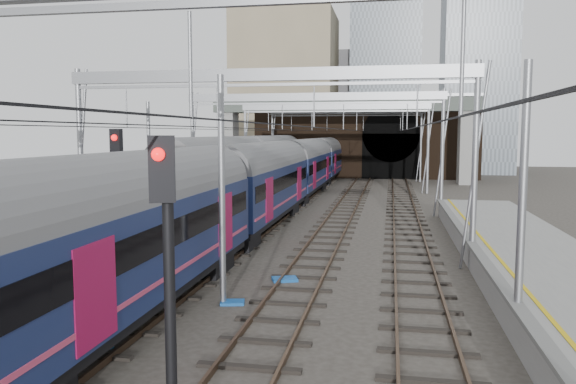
% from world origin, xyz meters
% --- Properties ---
extents(ground, '(160.00, 160.00, 0.00)m').
position_xyz_m(ground, '(0.00, 0.00, 0.00)').
color(ground, '#38332D').
rests_on(ground, ground).
extents(tracks, '(14.40, 80.00, 0.22)m').
position_xyz_m(tracks, '(0.00, 15.00, 0.02)').
color(tracks, '#4C3828').
rests_on(tracks, ground).
extents(overhead_line, '(16.80, 80.00, 8.00)m').
position_xyz_m(overhead_line, '(0.00, 21.49, 6.57)').
color(overhead_line, gray).
rests_on(overhead_line, ground).
extents(retaining_wall, '(28.00, 2.75, 9.00)m').
position_xyz_m(retaining_wall, '(1.40, 51.93, 4.33)').
color(retaining_wall, black).
rests_on(retaining_wall, ground).
extents(overbridge, '(28.00, 3.00, 9.25)m').
position_xyz_m(overbridge, '(0.00, 46.00, 7.27)').
color(overbridge, gray).
rests_on(overbridge, ground).
extents(city_skyline, '(37.50, 27.50, 60.00)m').
position_xyz_m(city_skyline, '(2.73, 70.48, 17.09)').
color(city_skyline, tan).
rests_on(city_skyline, ground).
extents(train_main, '(2.78, 64.26, 4.79)m').
position_xyz_m(train_main, '(-2.00, 24.00, 2.48)').
color(train_main, black).
rests_on(train_main, ground).
extents(train_second, '(2.97, 34.33, 5.05)m').
position_xyz_m(train_second, '(-6.00, 28.84, 2.59)').
color(train_second, black).
rests_on(train_second, ground).
extents(signal_near_left, '(0.41, 0.49, 5.40)m').
position_xyz_m(signal_near_left, '(-3.43, 2.16, 3.36)').
color(signal_near_left, black).
rests_on(signal_near_left, ground).
extents(signal_near_centre, '(0.41, 0.48, 5.23)m').
position_xyz_m(signal_near_centre, '(1.85, -6.70, 3.27)').
color(signal_near_centre, black).
rests_on(signal_near_centre, ground).
extents(equip_cover_a, '(1.01, 0.89, 0.10)m').
position_xyz_m(equip_cover_a, '(-2.08, -2.07, 0.05)').
color(equip_cover_a, '#1757AC').
rests_on(equip_cover_a, ground).
extents(equip_cover_b, '(0.83, 0.67, 0.09)m').
position_xyz_m(equip_cover_b, '(0.29, 2.03, 0.04)').
color(equip_cover_b, '#1757AC').
rests_on(equip_cover_b, ground).
extents(equip_cover_c, '(1.04, 0.88, 0.10)m').
position_xyz_m(equip_cover_c, '(1.37, 5.02, 0.05)').
color(equip_cover_c, '#1757AC').
rests_on(equip_cover_c, ground).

